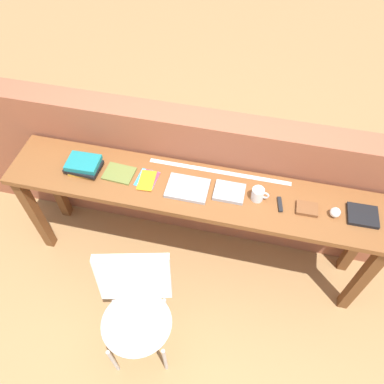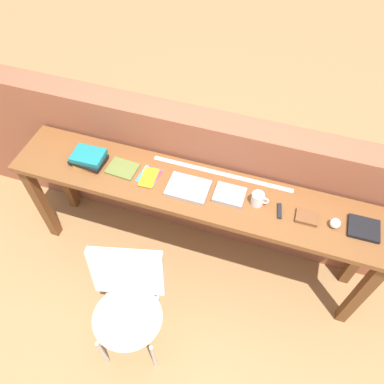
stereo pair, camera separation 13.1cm
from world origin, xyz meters
TOP-DOWN VIEW (x-y plane):
  - ground_plane at (0.00, 0.00)m, footprint 40.00×40.00m
  - brick_wall_back at (0.00, 0.64)m, footprint 6.00×0.20m
  - sideboard at (0.00, 0.30)m, footprint 2.50×0.44m
  - chair_white_moulded at (-0.20, -0.41)m, footprint 0.54×0.55m
  - book_stack_leftmost at (-0.74, 0.30)m, footprint 0.23×0.18m
  - magazine_cycling at (-0.51, 0.31)m, footprint 0.20×0.16m
  - pamphlet_pile_colourful at (-0.31, 0.30)m, footprint 0.14×0.19m
  - book_open_centre at (-0.04, 0.28)m, footprint 0.27×0.20m
  - book_grey_hardcover at (0.23, 0.31)m, footprint 0.19×0.16m
  - mug at (0.41, 0.30)m, footprint 0.11×0.08m
  - multitool_folded at (0.55, 0.29)m, footprint 0.04×0.11m
  - leather_journal_brown at (0.71, 0.29)m, footprint 0.13×0.10m
  - sports_ball_small at (0.88, 0.28)m, footprint 0.06×0.06m
  - book_repair_rightmost at (1.04, 0.31)m, footprint 0.18×0.16m
  - ruler_metal_back_edge at (0.13, 0.47)m, footprint 0.95×0.03m

SIDE VIEW (x-z plane):
  - ground_plane at x=0.00m, z-range 0.00..0.00m
  - chair_white_moulded at x=-0.20m, z-range 0.08..0.97m
  - brick_wall_back at x=0.00m, z-range 0.00..1.18m
  - sideboard at x=0.00m, z-range 0.30..1.18m
  - ruler_metal_back_edge at x=0.13m, z-range 0.88..0.88m
  - pamphlet_pile_colourful at x=-0.31m, z-range 0.88..0.89m
  - magazine_cycling at x=-0.51m, z-range 0.88..0.89m
  - multitool_folded at x=0.55m, z-range 0.88..0.90m
  - book_open_centre at x=-0.04m, z-range 0.88..0.90m
  - leather_journal_brown at x=0.71m, z-range 0.88..0.90m
  - book_repair_rightmost at x=1.04m, z-range 0.88..0.90m
  - book_grey_hardcover at x=0.23m, z-range 0.88..0.91m
  - sports_ball_small at x=0.88m, z-range 0.88..0.94m
  - book_stack_leftmost at x=-0.74m, z-range 0.88..0.96m
  - mug at x=0.41m, z-range 0.88..0.97m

